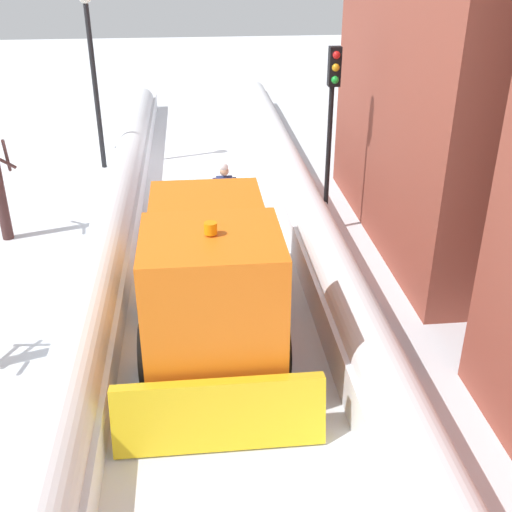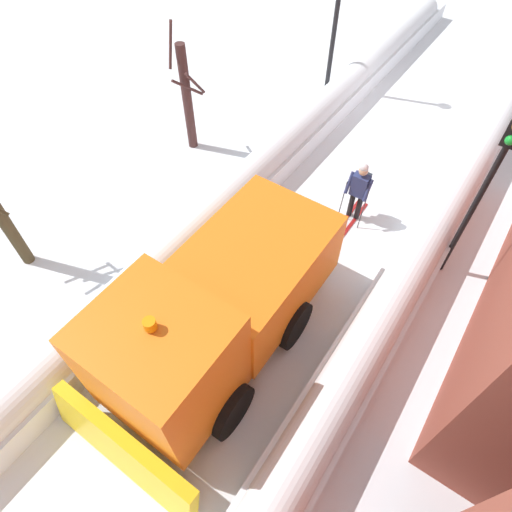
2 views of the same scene
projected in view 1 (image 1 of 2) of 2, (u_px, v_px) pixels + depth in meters
The scene contains 7 objects.
ground_plane at pixel (220, 321), 12.74m from camera, with size 80.00×80.00×0.00m, color white.
snowbank_left at pixel (340, 289), 12.70m from camera, with size 1.10×36.00×1.26m.
snowbank_right at pixel (94, 307), 12.30m from camera, with size 1.10×36.00×1.09m.
plow_truck at pixel (210, 274), 11.43m from camera, with size 3.20×5.98×3.12m.
skier at pixel (225, 193), 16.31m from camera, with size 0.62×1.80×1.81m.
traffic_light_pole at pixel (332, 107), 15.11m from camera, with size 0.28×0.42×4.69m.
street_lamp at pixel (92, 61), 19.62m from camera, with size 0.40×0.40×5.53m.
Camera 1 is at (0.38, 20.77, 6.97)m, focal length 44.13 mm.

